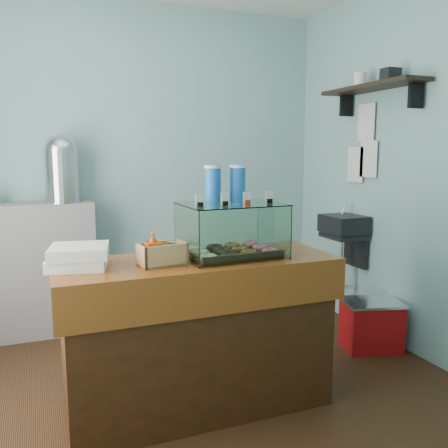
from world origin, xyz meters
name	(u,v)px	position (x,y,z in m)	size (l,w,h in m)	color
ground	(186,387)	(0.00, 0.00, 0.00)	(3.50, 3.50, 0.00)	black
room_shell	(187,119)	(0.03, 0.01, 1.71)	(3.54, 3.04, 2.82)	#83BFBE
counter	(198,333)	(0.00, -0.25, 0.46)	(1.60, 0.60, 0.90)	#431E0C
back_shelf	(32,270)	(-0.90, 1.32, 0.55)	(1.00, 0.32, 1.10)	gray
display_case	(230,226)	(0.22, -0.22, 1.08)	(0.59, 0.44, 0.53)	black
condiment_crate	(160,253)	(-0.23, -0.31, 0.97)	(0.27, 0.18, 0.19)	tan
pastry_boxes	(79,257)	(-0.65, -0.20, 0.96)	(0.36, 0.36, 0.12)	white
coffee_urn	(61,167)	(-0.63, 1.30, 1.39)	(0.30, 0.30, 0.55)	silver
red_cooler	(371,324)	(1.51, 0.06, 0.19)	(0.50, 0.43, 0.38)	#B40E11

